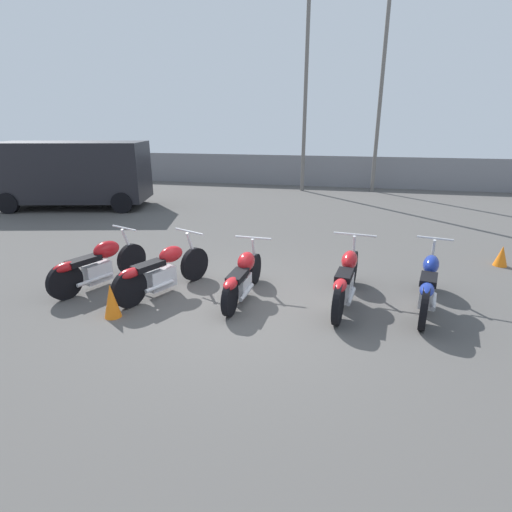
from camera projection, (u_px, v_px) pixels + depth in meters
The scene contains 12 objects.
ground_plane at pixel (247, 304), 6.71m from camera, with size 60.00×60.00×0.00m, color #514F4C.
fence_back at pixel (316, 171), 18.98m from camera, with size 40.00×0.04×1.43m.
light_pole_left at pixel (307, 64), 16.35m from camera, with size 0.70×0.35×8.96m.
light_pole_right at pixel (383, 65), 16.21m from camera, with size 0.70×0.35×8.86m.
motorcycle_slot_0 at pixel (98, 264), 7.32m from camera, with size 0.97×1.95×1.00m.
motorcycle_slot_1 at pixel (162, 271), 7.02m from camera, with size 1.08×1.99×1.01m.
motorcycle_slot_2 at pixel (243, 277), 6.82m from camera, with size 0.68×1.97×0.94m.
motorcycle_slot_3 at pixel (346, 279), 6.61m from camera, with size 0.75×2.25×1.04m.
motorcycle_slot_4 at pixel (428, 284), 6.41m from camera, with size 0.73×2.18×1.04m.
parked_van at pixel (73, 172), 14.02m from camera, with size 5.35×3.21×2.28m.
traffic_cone_near at pixel (502, 256), 8.46m from camera, with size 0.28×0.28×0.44m.
traffic_cone_far at pixel (111, 301), 6.20m from camera, with size 0.26×0.26×0.55m.
Camera 1 is at (1.50, -5.92, 2.90)m, focal length 28.00 mm.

